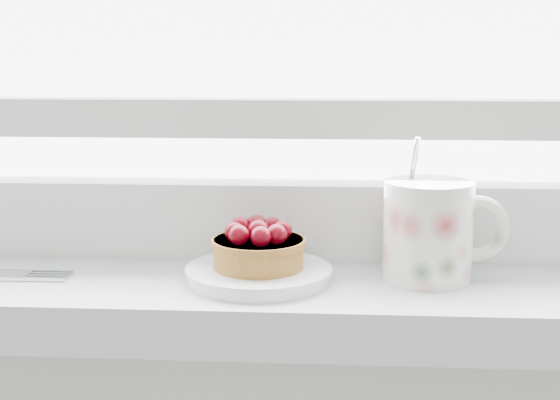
{
  "coord_description": "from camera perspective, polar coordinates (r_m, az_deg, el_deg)",
  "views": [
    {
      "loc": [
        0.08,
        1.25,
        1.13
      ],
      "look_at": [
        0.04,
        1.88,
        1.01
      ],
      "focal_mm": 50.0,
      "sensor_mm": 36.0,
      "label": 1
    }
  ],
  "objects": [
    {
      "name": "saucer",
      "position": [
        0.66,
        -1.57,
        -5.44
      ],
      "size": [
        0.12,
        0.12,
        0.01
      ],
      "primitive_type": "cylinder",
      "color": "white",
      "rests_on": "windowsill"
    },
    {
      "name": "raspberry_tart",
      "position": [
        0.65,
        -1.59,
        -3.44
      ],
      "size": [
        0.08,
        0.08,
        0.04
      ],
      "color": "brown",
      "rests_on": "saucer"
    },
    {
      "name": "floral_mug",
      "position": [
        0.67,
        11.0,
        -2.08
      ],
      "size": [
        0.11,
        0.08,
        0.12
      ],
      "color": "silver",
      "rests_on": "windowsill"
    }
  ]
}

